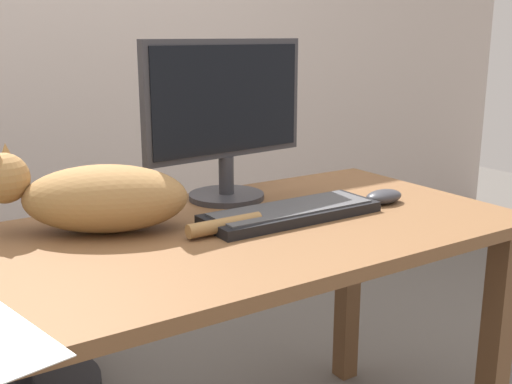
# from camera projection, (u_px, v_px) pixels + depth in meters

# --- Properties ---
(desk) EXTENTS (1.54, 0.68, 0.71)m
(desk) POSITION_uv_depth(u_px,v_px,m) (195.00, 278.00, 1.37)
(desk) COLOR brown
(desk) RESTS_ON ground_plane
(monitor) EXTENTS (0.48, 0.20, 0.41)m
(monitor) POSITION_uv_depth(u_px,v_px,m) (226.00, 114.00, 1.60)
(monitor) COLOR #333338
(monitor) RESTS_ON desk
(keyboard) EXTENTS (0.44, 0.15, 0.03)m
(keyboard) POSITION_uv_depth(u_px,v_px,m) (291.00, 212.00, 1.48)
(keyboard) COLOR black
(keyboard) RESTS_ON desk
(cat) EXTENTS (0.54, 0.34, 0.20)m
(cat) POSITION_uv_depth(u_px,v_px,m) (95.00, 196.00, 1.36)
(cat) COLOR olive
(cat) RESTS_ON desk
(computer_mouse) EXTENTS (0.11, 0.06, 0.04)m
(computer_mouse) POSITION_uv_depth(u_px,v_px,m) (384.00, 197.00, 1.61)
(computer_mouse) COLOR #333338
(computer_mouse) RESTS_ON desk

